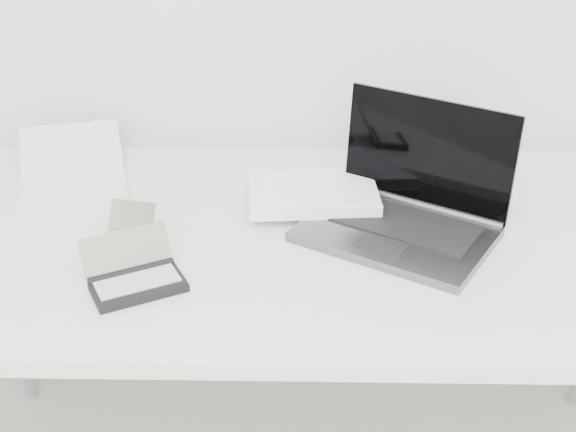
{
  "coord_description": "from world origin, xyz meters",
  "views": [
    {
      "loc": [
        -0.01,
        0.2,
        1.51
      ],
      "look_at": [
        -0.03,
        1.51,
        0.79
      ],
      "focal_mm": 50.0,
      "sensor_mm": 36.0,
      "label": 1
    }
  ],
  "objects_px": {
    "desk": "(304,254)",
    "palmtop_charcoal": "(135,277)",
    "laptop_large": "(373,205)",
    "netbook_open_white": "(73,175)"
  },
  "relations": [
    {
      "from": "laptop_large",
      "to": "netbook_open_white",
      "type": "bearing_deg",
      "value": -163.76
    },
    {
      "from": "laptop_large",
      "to": "palmtop_charcoal",
      "type": "xyz_separation_m",
      "value": [
        -0.43,
        -0.24,
        -0.02
      ]
    },
    {
      "from": "palmtop_charcoal",
      "to": "netbook_open_white",
      "type": "bearing_deg",
      "value": 90.61
    },
    {
      "from": "desk",
      "to": "palmtop_charcoal",
      "type": "relative_size",
      "value": 8.04
    },
    {
      "from": "laptop_large",
      "to": "netbook_open_white",
      "type": "height_order",
      "value": "laptop_large"
    },
    {
      "from": "laptop_large",
      "to": "palmtop_charcoal",
      "type": "relative_size",
      "value": 2.61
    },
    {
      "from": "laptop_large",
      "to": "palmtop_charcoal",
      "type": "bearing_deg",
      "value": -120.52
    },
    {
      "from": "netbook_open_white",
      "to": "palmtop_charcoal",
      "type": "distance_m",
      "value": 0.45
    },
    {
      "from": "laptop_large",
      "to": "netbook_open_white",
      "type": "xyz_separation_m",
      "value": [
        -0.64,
        0.16,
        -0.02
      ]
    },
    {
      "from": "desk",
      "to": "laptop_large",
      "type": "relative_size",
      "value": 3.08
    }
  ]
}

